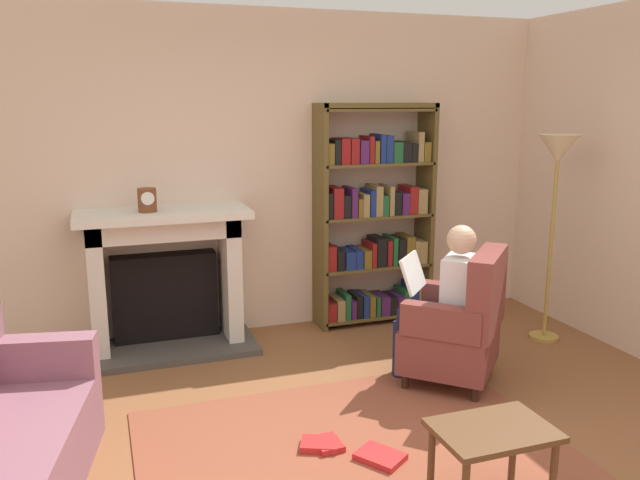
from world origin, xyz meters
The scene contains 11 objects.
back_wall centered at (0.00, 2.55, 1.35)m, with size 5.60×0.10×2.70m, color beige.
side_wall_right centered at (2.65, 1.25, 1.35)m, with size 0.10×5.20×2.70m, color beige.
area_rug centered at (0.00, 0.30, 0.01)m, with size 2.40×1.80×0.01m, color brown.
fireplace centered at (-0.82, 2.30, 0.60)m, with size 1.35×0.64×1.14m.
mantel_clock centered at (-0.94, 2.20, 1.23)m, with size 0.14×0.14×0.18m.
bookshelf centered at (1.01, 2.33, 0.95)m, with size 1.05×0.32×1.94m.
armchair_reading centered at (1.04, 0.93, 0.42)m, with size 0.89×0.89×0.97m.
seated_reader centered at (0.95, 1.01, 0.62)m, with size 0.59×0.58×1.14m.
side_table centered at (0.41, -0.41, 0.38)m, with size 0.56×0.39×0.45m.
scattered_books centered at (-0.05, 0.30, 0.03)m, with size 0.56×0.50×0.04m.
floor_lamp centered at (2.18, 1.44, 1.44)m, with size 0.32×0.32×1.70m.
Camera 1 is at (-1.27, -2.76, 1.97)m, focal length 36.02 mm.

